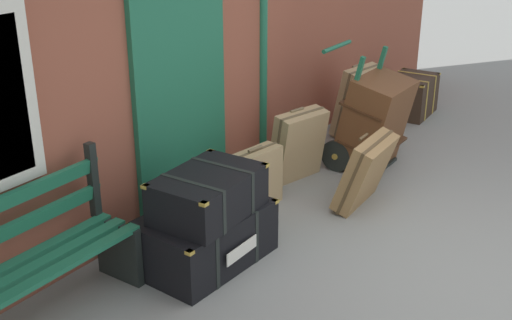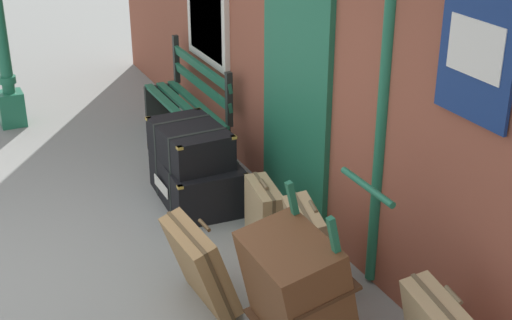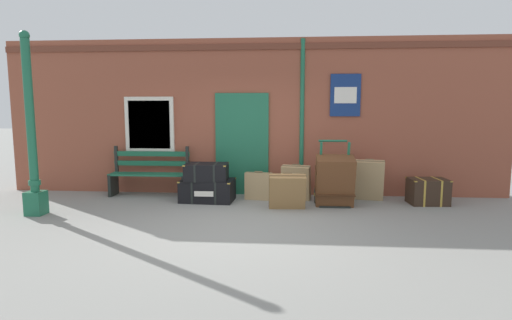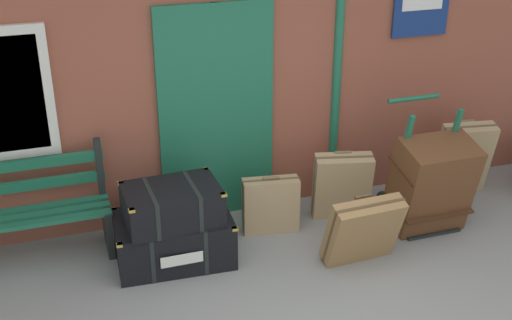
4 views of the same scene
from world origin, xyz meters
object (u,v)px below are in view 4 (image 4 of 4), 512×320
(suitcase_caramel, at_px, (463,158))
(suitcase_beige, at_px, (342,186))
(steamer_trunk_base, at_px, (174,239))
(suitcase_slate, at_px, (363,231))
(large_brown_trunk, at_px, (431,184))
(porters_trolley, at_px, (419,195))
(steamer_trunk_middle, at_px, (172,204))
(platform_bench, at_px, (15,216))
(suitcase_cream, at_px, (271,205))

(suitcase_caramel, relative_size, suitcase_beige, 1.15)
(steamer_trunk_base, relative_size, suitcase_slate, 1.58)
(large_brown_trunk, relative_size, suitcase_caramel, 1.17)
(porters_trolley, relative_size, suitcase_beige, 1.68)
(steamer_trunk_middle, height_order, suitcase_caramel, suitcase_caramel)
(steamer_trunk_base, height_order, suitcase_slate, suitcase_slate)
(platform_bench, relative_size, porters_trolley, 1.34)
(platform_bench, bearing_deg, suitcase_cream, -5.25)
(suitcase_cream, height_order, suitcase_beige, suitcase_beige)
(steamer_trunk_middle, xyz_separation_m, porters_trolley, (2.41, -0.02, -0.31))
(porters_trolley, relative_size, large_brown_trunk, 1.25)
(suitcase_slate, bearing_deg, steamer_trunk_base, 159.83)
(steamer_trunk_middle, bearing_deg, porters_trolley, -0.39)
(suitcase_slate, relative_size, suitcase_beige, 0.93)
(steamer_trunk_middle, relative_size, suitcase_caramel, 1.02)
(platform_bench, xyz_separation_m, suitcase_cream, (2.26, -0.21, -0.18))
(large_brown_trunk, bearing_deg, suitcase_slate, -159.27)
(platform_bench, height_order, steamer_trunk_base, platform_bench)
(porters_trolley, xyz_separation_m, suitcase_cream, (-1.43, 0.28, -0.00))
(suitcase_cream, bearing_deg, suitcase_caramel, 2.49)
(platform_bench, distance_m, suitcase_cream, 2.28)
(platform_bench, xyz_separation_m, large_brown_trunk, (3.69, -0.66, 0.03))
(porters_trolley, distance_m, suitcase_beige, 0.75)
(suitcase_slate, relative_size, suitcase_caramel, 0.81)
(platform_bench, height_order, steamer_trunk_middle, platform_bench)
(platform_bench, distance_m, suitcase_slate, 3.00)
(steamer_trunk_middle, xyz_separation_m, suitcase_beige, (1.72, 0.27, -0.23))
(platform_bench, xyz_separation_m, suitcase_beige, (3.00, -0.20, -0.10))
(suitcase_slate, bearing_deg, large_brown_trunk, 20.73)
(platform_bench, xyz_separation_m, steamer_trunk_base, (1.29, -0.42, -0.23))
(platform_bench, distance_m, steamer_trunk_middle, 1.37)
(steamer_trunk_base, xyz_separation_m, steamer_trunk_middle, (-0.01, -0.05, 0.37))
(platform_bench, relative_size, steamer_trunk_base, 1.53)
(steamer_trunk_base, height_order, steamer_trunk_middle, steamer_trunk_middle)
(steamer_trunk_middle, xyz_separation_m, suitcase_cream, (0.98, 0.26, -0.31))
(suitcase_caramel, distance_m, suitcase_beige, 1.42)
(porters_trolley, distance_m, suitcase_caramel, 0.83)
(porters_trolley, height_order, suitcase_cream, porters_trolley)
(steamer_trunk_middle, distance_m, porters_trolley, 2.43)
(suitcase_slate, bearing_deg, suitcase_beige, 77.85)
(steamer_trunk_base, relative_size, steamer_trunk_middle, 1.26)
(steamer_trunk_base, xyz_separation_m, large_brown_trunk, (2.40, -0.24, 0.27))
(steamer_trunk_base, relative_size, porters_trolley, 0.88)
(platform_bench, height_order, suitcase_caramel, platform_bench)
(platform_bench, bearing_deg, large_brown_trunk, -10.15)
(steamer_trunk_base, distance_m, suitcase_beige, 1.73)
(porters_trolley, relative_size, suitcase_slate, 1.80)
(steamer_trunk_middle, relative_size, large_brown_trunk, 0.87)
(suitcase_caramel, bearing_deg, large_brown_trunk, -143.10)
(suitcase_caramel, bearing_deg, suitcase_beige, -176.62)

